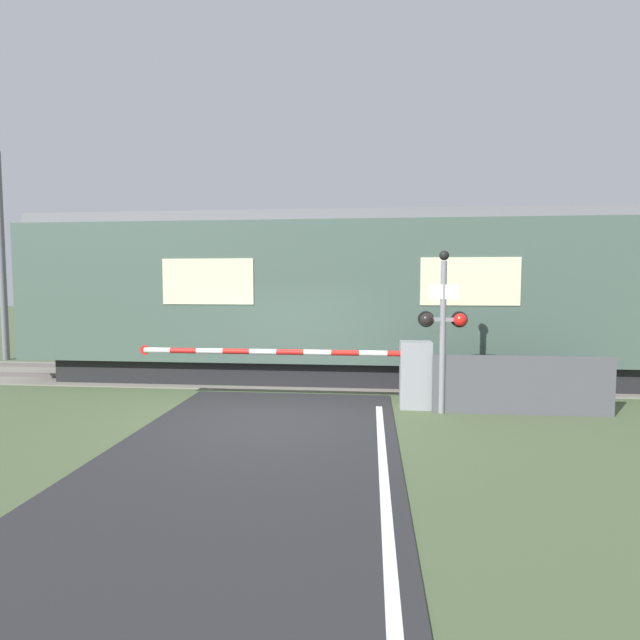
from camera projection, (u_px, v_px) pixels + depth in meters
name	position (u px, v px, depth m)	size (l,w,h in m)	color
ground_plane	(276.00, 419.00, 8.96)	(80.00, 80.00, 0.00)	#475638
track_bed	(304.00, 377.00, 12.79)	(36.00, 3.20, 0.13)	slate
train	(458.00, 297.00, 12.26)	(21.20, 2.97, 4.09)	black
crossing_barrier	(392.00, 371.00, 9.73)	(5.88, 0.44, 1.31)	gray
signal_post	(443.00, 322.00, 9.22)	(0.91, 0.26, 3.03)	gray
catenary_pole	(1.00, 252.00, 15.54)	(0.20, 1.90, 6.50)	slate
roadside_fence	(522.00, 385.00, 9.20)	(3.26, 0.06, 1.10)	#4C4C51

